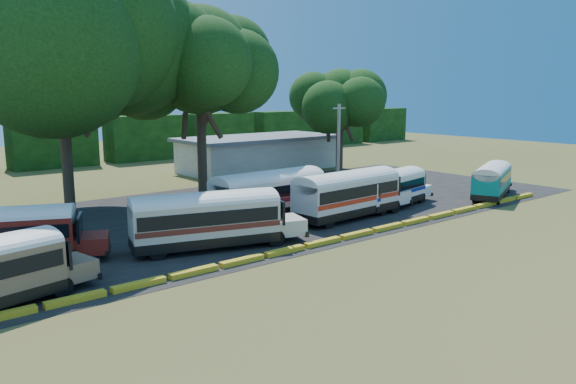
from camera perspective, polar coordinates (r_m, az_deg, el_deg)
ground at (r=32.90m, az=2.81°, el=-6.18°), size 160.00×160.00×0.00m
asphalt_strip at (r=42.78m, az=-7.04°, el=-2.36°), size 64.00×24.00×0.02m
curb at (r=33.57m, az=1.66°, el=-5.56°), size 53.70×0.45×0.30m
terminal_building at (r=66.61m, az=-3.03°, el=3.99°), size 19.00×9.00×4.00m
treeline_backdrop at (r=74.70m, az=-22.79°, el=4.63°), size 130.00×4.00×6.00m
bus_red at (r=33.73m, az=-27.22°, el=-3.67°), size 9.92×6.19×3.22m
bus_cream_west at (r=33.47m, az=-8.06°, el=-2.53°), size 10.80×5.45×3.45m
bus_cream_east at (r=41.07m, az=-1.74°, el=0.05°), size 10.97×3.07×3.58m
bus_white_red at (r=41.31m, az=6.23°, el=0.03°), size 10.93×3.24×3.55m
bus_white_blue at (r=45.59m, az=10.43°, el=0.53°), size 9.54×3.90×3.05m
bus_teal at (r=52.34m, az=20.05°, el=1.30°), size 9.22×5.53×2.98m
tree_west at (r=44.78m, az=-22.32°, el=14.52°), size 15.43×15.43×18.89m
tree_center at (r=49.00m, az=-8.98°, el=13.05°), size 12.43×12.43×16.39m
tree_east at (r=63.13m, az=5.32°, el=9.49°), size 8.59×8.59×11.70m
utility_pole at (r=53.33m, az=5.15°, el=4.68°), size 1.60×0.30×8.08m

